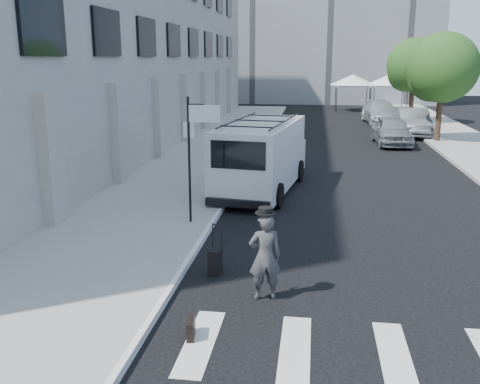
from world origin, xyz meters
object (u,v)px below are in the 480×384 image
(parked_car_b, at_px, (412,122))
(cargo_van, at_px, (262,156))
(suitcase, at_px, (215,261))
(businessman, at_px, (265,257))
(briefcase, at_px, (191,328))
(parked_car_a, at_px, (392,131))
(parked_car_c, at_px, (381,112))

(parked_car_b, bearing_deg, cargo_van, -115.92)
(suitcase, bearing_deg, parked_car_b, 73.90)
(businessman, xyz_separation_m, briefcase, (-1.10, -1.71, -0.71))
(suitcase, bearing_deg, briefcase, -84.92)
(briefcase, bearing_deg, parked_car_b, 64.99)
(businessman, relative_size, parked_car_a, 0.39)
(briefcase, height_order, suitcase, suitcase)
(businessman, bearing_deg, suitcase, -56.02)
(suitcase, xyz_separation_m, parked_car_c, (6.79, 29.00, 0.49))
(parked_car_b, bearing_deg, businessman, -104.58)
(businessman, bearing_deg, parked_car_b, -119.51)
(businessman, distance_m, briefcase, 2.16)
(parked_car_b, bearing_deg, parked_car_a, -112.94)
(businessman, height_order, suitcase, businessman)
(briefcase, distance_m, suitcase, 2.81)
(briefcase, bearing_deg, suitcase, 84.01)
(parked_car_b, height_order, parked_car_c, parked_car_b)
(parked_car_c, bearing_deg, parked_car_a, -98.18)
(cargo_van, relative_size, parked_car_b, 1.36)
(parked_car_a, distance_m, parked_car_b, 4.17)
(cargo_van, height_order, parked_car_a, cargo_van)
(briefcase, bearing_deg, parked_car_c, 70.18)
(parked_car_a, height_order, parked_car_b, parked_car_b)
(briefcase, xyz_separation_m, cargo_van, (0.16, 10.62, 1.10))
(parked_car_c, bearing_deg, cargo_van, -112.40)
(briefcase, bearing_deg, cargo_van, 81.19)
(parked_car_c, bearing_deg, briefcase, -107.15)
(parked_car_c, bearing_deg, businessman, -105.78)
(briefcase, relative_size, suitcase, 0.40)
(businessman, xyz_separation_m, parked_car_a, (5.08, 20.19, -0.12))
(cargo_van, relative_size, parked_car_c, 1.24)
(businessman, relative_size, parked_car_c, 0.32)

